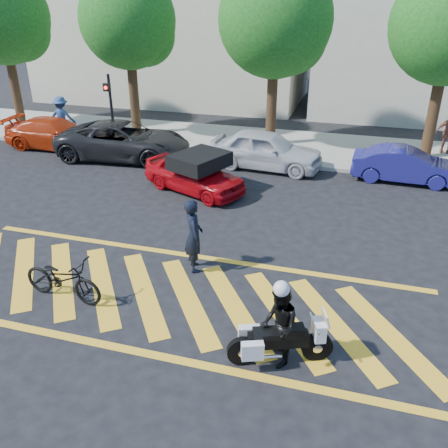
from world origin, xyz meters
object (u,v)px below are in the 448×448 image
(parked_mid_left, at_px, (124,141))
(parked_right, at_px, (406,165))
(officer_bike, at_px, (194,235))
(police_motorcycle, at_px, (279,341))
(parked_mid_right, at_px, (266,150))
(red_convertible, at_px, (194,174))
(parked_left, at_px, (55,134))
(officer_moto, at_px, (279,326))
(bicycle, at_px, (63,279))

(parked_mid_left, relative_size, parked_right, 1.44)
(officer_bike, bearing_deg, police_motorcycle, -164.27)
(parked_mid_left, bearing_deg, parked_mid_right, -90.33)
(red_convertible, relative_size, parked_left, 0.85)
(red_convertible, xyz_separation_m, parked_left, (-7.53, 3.02, 0.00))
(officer_moto, bearing_deg, parked_mid_left, -161.74)
(parked_mid_right, bearing_deg, officer_bike, -176.55)
(police_motorcycle, relative_size, officer_moto, 1.16)
(police_motorcycle, relative_size, parked_right, 0.51)
(police_motorcycle, bearing_deg, officer_bike, 112.94)
(police_motorcycle, xyz_separation_m, parked_mid_left, (-8.31, 10.14, 0.27))
(officer_moto, distance_m, parked_mid_left, 13.09)
(officer_moto, bearing_deg, parked_right, 144.41)
(police_motorcycle, height_order, officer_moto, officer_moto)
(parked_right, bearing_deg, bicycle, 144.36)
(parked_mid_left, xyz_separation_m, parked_mid_right, (5.87, 0.45, -0.01))
(bicycle, distance_m, police_motorcycle, 5.09)
(red_convertible, height_order, parked_right, red_convertible)
(officer_bike, height_order, red_convertible, officer_bike)
(police_motorcycle, relative_size, parked_left, 0.43)
(parked_left, height_order, parked_mid_right, parked_mid_right)
(parked_right, bearing_deg, police_motorcycle, 168.04)
(police_motorcycle, bearing_deg, parked_mid_left, 108.28)
(officer_bike, height_order, parked_left, officer_bike)
(bicycle, distance_m, red_convertible, 6.93)
(parked_left, distance_m, parked_right, 14.59)
(bicycle, xyz_separation_m, parked_right, (7.77, 9.91, 0.09))
(officer_bike, relative_size, parked_left, 0.42)
(officer_bike, xyz_separation_m, bicycle, (-2.42, -2.04, -0.42))
(officer_bike, bearing_deg, officer_moto, -164.32)
(parked_right, bearing_deg, officer_bike, 148.25)
(bicycle, xyz_separation_m, parked_mid_left, (-3.27, 9.46, 0.23))
(officer_bike, height_order, parked_mid_right, officer_bike)
(red_convertible, relative_size, parked_right, 1.00)
(bicycle, relative_size, parked_mid_left, 0.37)
(officer_bike, distance_m, red_convertible, 5.16)
(parked_left, height_order, parked_mid_left, parked_mid_left)
(officer_moto, bearing_deg, bicycle, -118.67)
(police_motorcycle, relative_size, parked_mid_left, 0.35)
(police_motorcycle, bearing_deg, parked_mid_right, 81.93)
(parked_left, bearing_deg, officer_moto, -133.53)
(officer_moto, distance_m, parked_mid_right, 10.86)
(officer_moto, height_order, parked_right, officer_moto)
(bicycle, height_order, parked_mid_left, parked_mid_left)
(officer_bike, distance_m, parked_left, 12.14)
(bicycle, bearing_deg, police_motorcycle, -92.34)
(bicycle, relative_size, police_motorcycle, 1.04)
(parked_left, xyz_separation_m, parked_mid_right, (9.42, 0.00, 0.10))
(parked_mid_left, bearing_deg, police_motorcycle, -145.42)
(police_motorcycle, bearing_deg, bicycle, 151.22)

